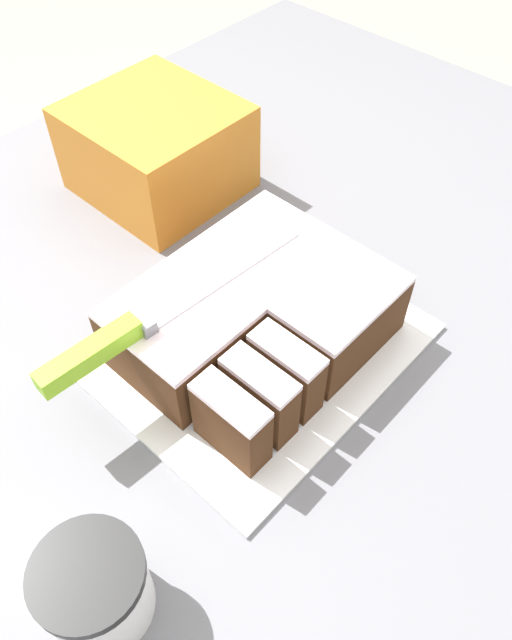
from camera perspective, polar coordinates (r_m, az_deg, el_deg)
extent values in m
plane|color=#9E9384|center=(1.62, -0.20, -21.17)|extent=(8.00, 8.00, 0.00)
cube|color=slate|center=(1.18, -0.27, -13.72)|extent=(1.40, 1.10, 0.94)
cube|color=white|center=(0.74, 0.00, -2.29)|extent=(0.35, 0.30, 0.01)
cube|color=#472814|center=(0.73, -2.63, 1.67)|extent=(0.28, 0.14, 0.08)
cube|color=white|center=(0.70, -2.75, 4.02)|extent=(0.28, 0.14, 0.01)
cube|color=#472814|center=(0.72, 7.62, -0.01)|extent=(0.15, 0.09, 0.08)
cube|color=white|center=(0.68, 7.99, 2.31)|extent=(0.15, 0.09, 0.01)
cube|color=#472814|center=(0.63, -2.27, -9.50)|extent=(0.03, 0.08, 0.08)
cube|color=white|center=(0.59, -2.40, -7.39)|extent=(0.03, 0.08, 0.01)
cube|color=#472814|center=(0.65, 0.31, -7.18)|extent=(0.03, 0.08, 0.08)
cube|color=white|center=(0.61, 0.32, -4.99)|extent=(0.03, 0.08, 0.01)
cube|color=#472814|center=(0.66, 2.73, -4.96)|extent=(0.03, 0.08, 0.08)
cube|color=white|center=(0.63, 2.87, -2.71)|extent=(0.03, 0.08, 0.01)
cube|color=silver|center=(0.69, -3.27, 4.08)|extent=(0.23, 0.04, 0.00)
cube|color=slate|center=(0.65, -10.35, -0.22)|extent=(0.02, 0.03, 0.02)
cube|color=#8CCC26|center=(0.63, -14.95, -3.04)|extent=(0.11, 0.03, 0.02)
cylinder|color=white|center=(0.59, -14.34, -22.86)|extent=(0.09, 0.09, 0.08)
cylinder|color=black|center=(0.55, -15.26, -21.47)|extent=(0.09, 0.09, 0.01)
cube|color=orange|center=(0.93, -9.02, 15.20)|extent=(0.20, 0.21, 0.13)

